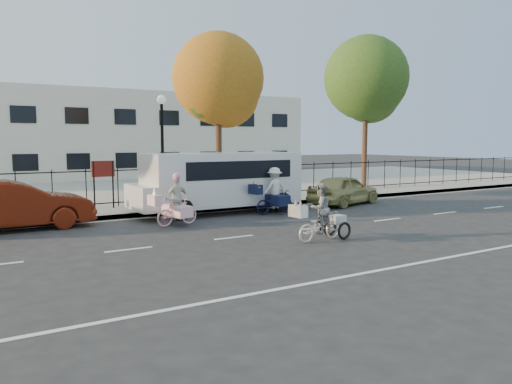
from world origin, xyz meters
TOP-DOWN VIEW (x-y plane):
  - ground at (0.00, 0.00)m, footprint 120.00×120.00m
  - road_markings at (0.00, 0.00)m, footprint 60.00×9.52m
  - curb at (0.00, 5.05)m, footprint 60.00×0.10m
  - sidewalk at (0.00, 6.10)m, footprint 60.00×2.20m
  - parking_lot at (0.00, 15.00)m, footprint 60.00×15.60m
  - iron_fence at (0.00, 7.20)m, footprint 58.00×0.06m
  - building at (0.00, 25.00)m, footprint 34.00×10.00m
  - lamppost at (0.50, 6.80)m, footprint 0.36×0.36m
  - street_sign at (-1.85, 6.80)m, footprint 0.85×0.06m
  - zebra_trike at (1.79, -1.58)m, footprint 1.85×0.77m
  - unicorn_bike at (-0.64, 2.65)m, footprint 1.71×1.21m
  - bull_bike at (3.44, 3.20)m, footprint 1.87×1.28m
  - white_van at (1.85, 4.50)m, footprint 6.31×2.16m
  - red_sedan at (-5.15, 4.50)m, footprint 4.62×1.68m
  - gold_sedan at (7.37, 3.82)m, footprint 3.99×2.46m
  - lot_car_d at (2.37, 10.66)m, footprint 2.10×3.71m
  - tree_mid at (3.78, 8.10)m, footprint 4.08×4.08m
  - tree_east at (12.80, 8.26)m, footprint 4.53×4.53m

SIDE VIEW (x-z plane):
  - ground at x=0.00m, z-range 0.00..0.00m
  - road_markings at x=0.00m, z-range 0.00..0.01m
  - curb at x=0.00m, z-range 0.00..0.15m
  - sidewalk at x=0.00m, z-range 0.00..0.15m
  - parking_lot at x=0.00m, z-range 0.00..0.15m
  - zebra_trike at x=1.79m, z-range -0.18..1.40m
  - unicorn_bike at x=-0.64m, z-range -0.22..1.47m
  - gold_sedan at x=7.37m, z-range 0.00..1.27m
  - bull_bike at x=3.44m, z-range -0.17..1.55m
  - lot_car_d at x=2.37m, z-range 0.15..1.34m
  - red_sedan at x=-5.15m, z-range 0.00..1.51m
  - iron_fence at x=0.00m, z-range 0.15..1.65m
  - white_van at x=1.85m, z-range 0.12..2.36m
  - street_sign at x=-1.85m, z-range 0.52..2.32m
  - building at x=0.00m, z-range 0.00..6.00m
  - lamppost at x=0.50m, z-range 0.95..5.28m
  - tree_mid at x=3.78m, z-range 1.50..8.98m
  - tree_east at x=12.80m, z-range 1.67..9.98m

